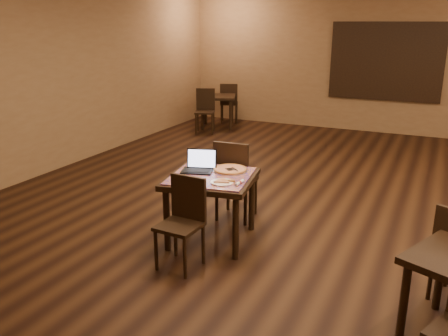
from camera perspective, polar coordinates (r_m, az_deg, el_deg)
The scene contains 17 objects.
ground at distance 6.56m, azimuth 7.79°, elevation -4.14°, with size 10.00×10.00×0.00m, color black.
wall_back at distance 11.03m, azimuth 16.25°, elevation 12.03°, with size 8.00×0.02×3.00m, color olive.
wall_left at distance 8.27m, azimuth -19.61°, elevation 10.20°, with size 0.02×10.00×3.00m, color olive.
mural at distance 10.92m, azimuth 18.87°, elevation 12.01°, with size 2.34×0.05×1.64m.
tiled_table at distance 5.21m, azimuth -1.57°, elevation -1.97°, with size 1.06×1.06×0.76m.
chair_main_near at distance 4.75m, azimuth -4.88°, elevation -5.84°, with size 0.42×0.42×0.91m.
chair_main_far at distance 5.76m, azimuth 1.21°, elevation -0.98°, with size 0.46×0.46×1.02m.
laptop at distance 5.34m, azimuth -3.00°, elevation 0.34°, with size 0.40×0.36×0.23m.
plate at distance 4.93m, azimuth -0.24°, elevation -1.74°, with size 0.24×0.24×0.01m, color white.
pizza_slice at distance 4.93m, azimuth -0.24°, elevation -1.57°, with size 0.19×0.19×0.02m, color beige, non-canonical shape.
pizza_pan at distance 5.33m, azimuth 0.73°, elevation -0.29°, with size 0.39×0.39×0.01m, color silver.
pizza_whole at distance 5.33m, azimuth 0.73°, elevation -0.14°, with size 0.37×0.37×0.03m.
spatula at distance 5.30m, azimuth 0.84°, elevation -0.15°, with size 0.10×0.25×0.01m, color silver.
napkin_roll at distance 4.89m, azimuth 1.87°, elevation -1.78°, with size 0.04×0.16×0.04m.
other_table_b at distance 11.03m, azimuth -0.78°, elevation 8.07°, with size 1.03×1.03×0.74m.
other_table_b_chair_near at distance 10.56m, azimuth -2.28°, elevation 7.23°, with size 0.54×0.54×0.96m.
other_table_b_chair_far at distance 11.54m, azimuth 0.60°, elevation 8.09°, with size 0.54×0.54×0.96m.
Camera 1 is at (1.78, -5.85, 2.37)m, focal length 38.00 mm.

